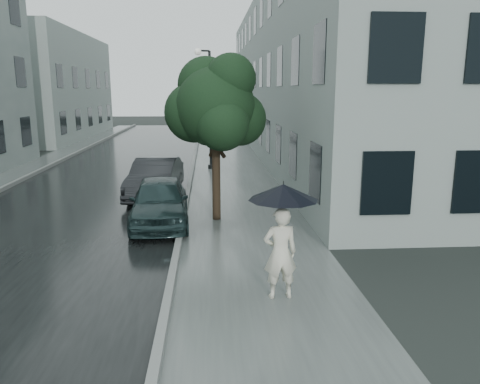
{
  "coord_description": "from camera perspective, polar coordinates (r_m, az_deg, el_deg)",
  "views": [
    {
      "loc": [
        -0.82,
        -8.87,
        3.71
      ],
      "look_at": [
        -0.07,
        2.12,
        1.3
      ],
      "focal_mm": 35.0,
      "sensor_mm": 36.0,
      "label": 1
    }
  ],
  "objects": [
    {
      "name": "pedestrian",
      "position": [
        8.47,
        4.93,
        -7.43
      ],
      "size": [
        0.65,
        0.45,
        1.69
      ],
      "primitive_type": "imported",
      "rotation": [
        0.0,
        0.0,
        3.22
      ],
      "color": "silver",
      "rests_on": "sidewalk"
    },
    {
      "name": "street_tree",
      "position": [
        13.35,
        -3.02,
        10.44
      ],
      "size": [
        2.92,
        2.65,
        4.7
      ],
      "color": "#332619",
      "rests_on": "ground"
    },
    {
      "name": "building_near",
      "position": [
        29.07,
        8.84,
        13.75
      ],
      "size": [
        7.02,
        36.0,
        9.0
      ],
      "color": "gray",
      "rests_on": "ground"
    },
    {
      "name": "car_near",
      "position": [
        13.3,
        -9.77,
        -1.07
      ],
      "size": [
        1.8,
        3.98,
        1.32
      ],
      "primitive_type": "imported",
      "rotation": [
        0.0,
        0.0,
        0.06
      ],
      "color": "#1B2E2F",
      "rests_on": "ground"
    },
    {
      "name": "umbrella",
      "position": [
        8.13,
        5.29,
        -0.02
      ],
      "size": [
        1.56,
        1.56,
        1.23
      ],
      "rotation": [
        0.0,
        0.0,
        0.33
      ],
      "color": "black",
      "rests_on": "ground"
    },
    {
      "name": "kerb_far",
      "position": [
        22.56,
        -23.97,
        1.99
      ],
      "size": [
        0.15,
        60.0,
        0.15
      ],
      "primitive_type": "cube",
      "color": "slate",
      "rests_on": "ground"
    },
    {
      "name": "ground",
      "position": [
        9.65,
        1.28,
        -10.28
      ],
      "size": [
        120.0,
        120.0,
        0.0
      ],
      "primitive_type": "plane",
      "color": "black",
      "rests_on": "ground"
    },
    {
      "name": "lamp_post",
      "position": [
        22.24,
        -4.04,
        10.91
      ],
      "size": [
        0.83,
        0.45,
        5.57
      ],
      "rotation": [
        0.0,
        0.0,
        0.28
      ],
      "color": "black",
      "rests_on": "ground"
    },
    {
      "name": "building_far_b",
      "position": [
        40.97,
        -22.85,
        11.8
      ],
      "size": [
        7.02,
        18.0,
        8.0
      ],
      "color": "gray",
      "rests_on": "ground"
    },
    {
      "name": "sidewalk_far",
      "position": [
        22.91,
        -26.13,
        1.75
      ],
      "size": [
        1.7,
        60.0,
        0.01
      ],
      "primitive_type": "cube",
      "color": "#4C5451",
      "rests_on": "ground"
    },
    {
      "name": "car_far",
      "position": [
        16.71,
        -10.27,
        1.69
      ],
      "size": [
        1.79,
        4.21,
        1.35
      ],
      "primitive_type": "imported",
      "rotation": [
        0.0,
        0.0,
        -0.09
      ],
      "color": "black",
      "rests_on": "ground"
    },
    {
      "name": "sidewalk",
      "position": [
        21.22,
        -0.96,
        2.28
      ],
      "size": [
        3.5,
        60.0,
        0.01
      ],
      "primitive_type": "cube",
      "color": "slate",
      "rests_on": "ground"
    },
    {
      "name": "asphalt_road",
      "position": [
        21.62,
        -15.21,
        2.02
      ],
      "size": [
        6.85,
        60.0,
        0.0
      ],
      "primitive_type": "cube",
      "color": "black",
      "rests_on": "ground"
    },
    {
      "name": "kerb_near",
      "position": [
        21.2,
        -5.9,
        2.39
      ],
      "size": [
        0.15,
        60.0,
        0.15
      ],
      "primitive_type": "cube",
      "color": "slate",
      "rests_on": "ground"
    }
  ]
}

